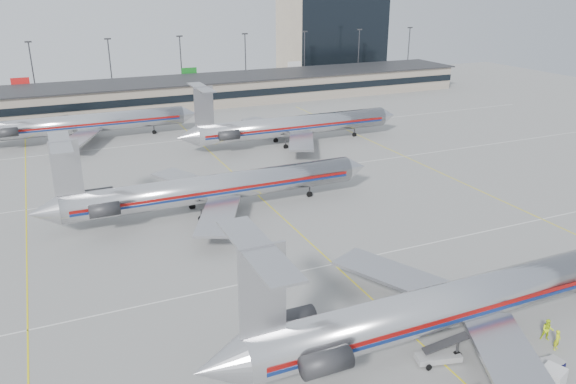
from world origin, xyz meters
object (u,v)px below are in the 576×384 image
jet_foreground (461,301)px  jet_second_row (210,188)px  uld_container (552,380)px  belt_loader (439,355)px

jet_foreground → jet_second_row: bearing=107.6°
uld_container → belt_loader: size_ratio=0.53×
jet_second_row → belt_loader: 37.92m
jet_foreground → uld_container: bearing=-77.1°
belt_loader → jet_foreground: bearing=44.4°
jet_foreground → jet_second_row: jet_foreground is taller
jet_foreground → jet_second_row: (-11.09, 35.03, -0.16)m
uld_container → jet_second_row: bearing=86.3°
jet_foreground → uld_container: jet_foreground is taller
jet_second_row → belt_loader: (7.68, -37.03, -2.80)m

